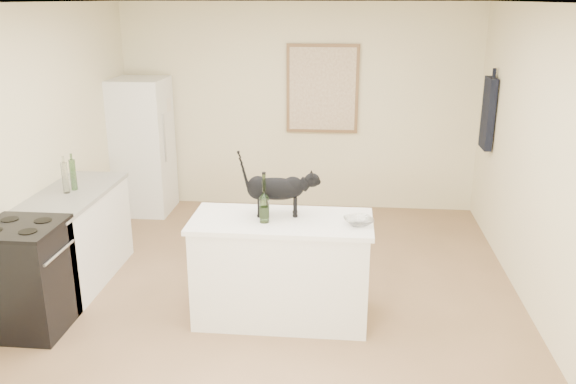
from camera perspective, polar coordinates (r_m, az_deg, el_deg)
The scene contains 20 objects.
floor at distance 5.51m, azimuth -1.42°, elevation -10.61°, with size 5.50×5.50×0.00m, color #946F4E.
ceiling at distance 4.84m, azimuth -1.67°, elevation 17.55°, with size 5.50×5.50×0.00m, color white.
wall_back at distance 7.69m, azimuth 1.01°, elevation 7.98°, with size 4.50×4.50×0.00m, color beige.
wall_front at distance 2.52m, azimuth -9.51°, elevation -14.33°, with size 4.50×4.50×0.00m, color beige.
wall_left at distance 5.74m, azimuth -24.45°, elevation 2.89°, with size 5.50×5.50×0.00m, color beige.
wall_right at distance 5.25m, azimuth 23.67°, elevation 1.68°, with size 5.50×5.50×0.00m, color beige.
island_base at distance 5.13m, azimuth -0.62°, elevation -7.51°, with size 1.44×0.67×0.86m, color white.
island_top at distance 4.95m, azimuth -0.63°, elevation -2.80°, with size 1.50×0.70×0.04m, color white.
left_cabinets at distance 6.12m, azimuth -19.60°, elevation -4.26°, with size 0.60×1.40×0.86m, color white.
left_countertop at distance 5.97m, azimuth -20.05°, elevation -0.25°, with size 0.62×1.44×0.04m, color gray.
stove at distance 5.38m, azimuth -23.59°, elevation -7.61°, with size 0.60×0.60×0.90m, color black.
fridge at distance 7.80m, azimuth -13.72°, elevation 4.23°, with size 0.68×0.68×1.70m, color white.
artwork_frame at distance 7.60m, azimuth 3.29°, elevation 9.75°, with size 0.90×0.03×1.10m, color brown.
artwork_canvas at distance 7.59m, azimuth 3.28°, elevation 9.73°, with size 0.82×0.00×1.02m, color beige.
hanging_garment at distance 7.14m, azimuth 18.48°, elevation 7.09°, with size 0.08×0.34×0.80m, color black.
black_cat at distance 4.96m, azimuth -1.14°, elevation 0.04°, with size 0.59×0.18×0.42m, color black, non-canonical shape.
wine_bottle at distance 4.82m, azimuth -2.28°, elevation -0.81°, with size 0.08×0.08×0.37m, color #325B24.
glass_bowl at distance 4.84m, azimuth 6.71°, elevation -2.80°, with size 0.23×0.23×0.06m, color silver.
fridge_paper at distance 7.69m, azimuth -11.31°, elevation 8.13°, with size 0.00×0.13×0.17m, color silver.
counter_bottle_cluster at distance 5.96m, azimuth -20.07°, elevation 1.41°, with size 0.09×0.16×0.29m.
Camera 1 is at (0.61, -4.80, 2.64)m, focal length 37.43 mm.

